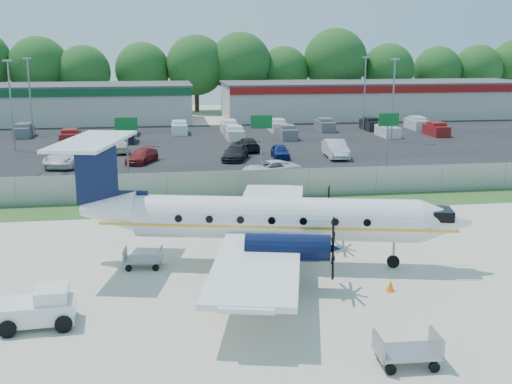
{
  "coord_description": "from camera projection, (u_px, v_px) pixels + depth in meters",
  "views": [
    {
      "loc": [
        -5.35,
        -29.43,
        10.59
      ],
      "look_at": [
        0.0,
        6.0,
        2.3
      ],
      "focal_mm": 45.0,
      "sensor_mm": 36.0,
      "label": 1
    }
  ],
  "objects": [
    {
      "name": "parked_car_c",
      "position": [
        236.0,
        160.0,
        59.9
      ],
      "size": [
        3.36,
        5.15,
        1.39
      ],
      "primitive_type": "imported",
      "rotation": [
        0.0,
        0.0,
        -0.32
      ],
      "color": "black",
      "rests_on": "ground"
    },
    {
      "name": "building_west",
      "position": [
        20.0,
        104.0,
        87.15
      ],
      "size": [
        46.4,
        12.4,
        5.24
      ],
      "color": "beige",
      "rests_on": "ground"
    },
    {
      "name": "far_parking_rows",
      "position": [
        206.0,
        137.0,
        74.87
      ],
      "size": [
        56.0,
        10.0,
        1.6
      ],
      "primitive_type": null,
      "color": "gray",
      "rests_on": "ground"
    },
    {
      "name": "parked_car_d",
      "position": [
        280.0,
        158.0,
        60.92
      ],
      "size": [
        1.68,
        3.85,
        1.29
      ],
      "primitive_type": "imported",
      "rotation": [
        0.0,
        0.0,
        -0.04
      ],
      "color": "navy",
      "rests_on": "ground"
    },
    {
      "name": "pushback_tug",
      "position": [
        41.0,
        307.0,
        24.62
      ],
      "size": [
        2.88,
        2.15,
        1.5
      ],
      "color": "white",
      "rests_on": "ground"
    },
    {
      "name": "tree_line",
      "position": [
        193.0,
        112.0,
        102.81
      ],
      "size": [
        112.0,
        6.0,
        14.0
      ],
      "primitive_type": null,
      "color": "#1A5017",
      "rests_on": "ground"
    },
    {
      "name": "light_pole_sw",
      "position": [
        30.0,
        92.0,
        73.67
      ],
      "size": [
        0.9,
        0.35,
        9.09
      ],
      "color": "gray",
      "rests_on": "ground"
    },
    {
      "name": "access_road",
      "position": [
        231.0,
        183.0,
        49.82
      ],
      "size": [
        170.0,
        8.0,
        0.02
      ],
      "primitive_type": "cube",
      "color": "black",
      "rests_on": "ground"
    },
    {
      "name": "sign_right",
      "position": [
        388.0,
        128.0,
        54.81
      ],
      "size": [
        1.8,
        0.26,
        5.0
      ],
      "color": "gray",
      "rests_on": "ground"
    },
    {
      "name": "ground",
      "position": [
        274.0,
        265.0,
        31.52
      ],
      "size": [
        170.0,
        170.0,
        0.0
      ],
      "primitive_type": "plane",
      "color": "beige",
      "rests_on": "ground"
    },
    {
      "name": "sign_mid",
      "position": [
        261.0,
        130.0,
        53.21
      ],
      "size": [
        1.8,
        0.26,
        5.0
      ],
      "color": "gray",
      "rests_on": "ground"
    },
    {
      "name": "sign_left",
      "position": [
        127.0,
        133.0,
        51.61
      ],
      "size": [
        1.8,
        0.26,
        5.0
      ],
      "color": "gray",
      "rests_on": "ground"
    },
    {
      "name": "parking_lot",
      "position": [
        210.0,
        143.0,
        70.05
      ],
      "size": [
        170.0,
        32.0,
        0.02
      ],
      "primitive_type": "cube",
      "color": "black",
      "rests_on": "ground"
    },
    {
      "name": "parked_car_a",
      "position": [
        70.0,
        166.0,
        57.04
      ],
      "size": [
        4.53,
        6.67,
        1.7
      ],
      "primitive_type": "imported",
      "rotation": [
        0.0,
        0.0,
        -0.31
      ],
      "color": "silver",
      "rests_on": "ground"
    },
    {
      "name": "road_car_west",
      "position": [
        60.0,
        195.0,
        45.93
      ],
      "size": [
        6.18,
        3.62,
        1.62
      ],
      "primitive_type": "imported",
      "rotation": [
        0.0,
        0.0,
        1.4
      ],
      "color": "#595B5E",
      "rests_on": "ground"
    },
    {
      "name": "parked_car_e",
      "position": [
        335.0,
        158.0,
        61.16
      ],
      "size": [
        2.08,
        5.25,
        1.7
      ],
      "primitive_type": "imported",
      "rotation": [
        0.0,
        0.0,
        -0.05
      ],
      "color": "silver",
      "rests_on": "ground"
    },
    {
      "name": "light_pole_nw",
      "position": [
        11.0,
        99.0,
        64.04
      ],
      "size": [
        0.9,
        0.35,
        9.09
      ],
      "color": "gray",
      "rests_on": "ground"
    },
    {
      "name": "perimeter_fence",
      "position": [
        239.0,
        185.0,
        44.78
      ],
      "size": [
        120.0,
        0.06,
        1.99
      ],
      "color": "gray",
      "rests_on": "ground"
    },
    {
      "name": "road_car_mid",
      "position": [
        270.0,
        177.0,
        52.19
      ],
      "size": [
        5.29,
        3.3,
        1.37
      ],
      "primitive_type": "imported",
      "rotation": [
        0.0,
        0.0,
        -1.35
      ],
      "color": "silver",
      "rests_on": "ground"
    },
    {
      "name": "light_pole_ne",
      "position": [
        393.0,
        94.0,
        69.86
      ],
      "size": [
        0.9,
        0.35,
        9.09
      ],
      "color": "gray",
      "rests_on": "ground"
    },
    {
      "name": "baggage_cart_near",
      "position": [
        143.0,
        259.0,
        30.99
      ],
      "size": [
        1.93,
        1.28,
        0.96
      ],
      "color": "gray",
      "rests_on": "ground"
    },
    {
      "name": "parked_car_b",
      "position": [
        142.0,
        163.0,
        58.47
      ],
      "size": [
        3.4,
        4.78,
        1.29
      ],
      "primitive_type": "imported",
      "rotation": [
        0.0,
        0.0,
        -0.41
      ],
      "color": "maroon",
      "rests_on": "ground"
    },
    {
      "name": "baggage_cart_far",
      "position": [
        407.0,
        351.0,
        21.56
      ],
      "size": [
        2.16,
        1.37,
        1.11
      ],
      "color": "gray",
      "rests_on": "ground"
    },
    {
      "name": "grass_verge",
      "position": [
        243.0,
        205.0,
        43.08
      ],
      "size": [
        170.0,
        4.0,
        0.02
      ],
      "primitive_type": "cube",
      "color": "#2D561E",
      "rests_on": "ground"
    },
    {
      "name": "light_pole_se",
      "position": [
        365.0,
        88.0,
        79.49
      ],
      "size": [
        0.9,
        0.35,
        9.09
      ],
      "color": "gray",
      "rests_on": "ground"
    },
    {
      "name": "aircraft",
      "position": [
        267.0,
        218.0,
        31.07
      ],
      "size": [
        19.97,
        19.55,
        6.09
      ],
      "color": "white",
      "rests_on": "ground"
    },
    {
      "name": "parked_car_f",
      "position": [
        121.0,
        153.0,
        63.82
      ],
      "size": [
        1.98,
        4.06,
        1.33
      ],
      "primitive_type": "imported",
      "rotation": [
        0.0,
        0.0,
        3.25
      ],
      "color": "beige",
      "rests_on": "ground"
    },
    {
      "name": "parked_car_g",
      "position": [
        247.0,
        151.0,
        65.05
      ],
      "size": [
        2.24,
        4.75,
        1.34
      ],
      "primitive_type": "imported",
      "rotation": [
        0.0,
        0.0,
        3.22
      ],
      "color": "black",
      "rests_on": "ground"
    },
    {
      "name": "building_east",
      "position": [
        374.0,
        99.0,
        94.42
      ],
      "size": [
        44.4,
        12.4,
        5.24
      ],
      "color": "beige",
      "rests_on": "ground"
    },
    {
      "name": "cone_starboard_wing",
      "position": [
        194.0,
        215.0,
        39.77
      ],
      "size": [
        0.34,
        0.34,
        0.48
      ],
      "color": "orange",
      "rests_on": "ground"
    },
    {
      "name": "cone_port_wing",
      "position": [
        390.0,
        286.0,
        28.12
      ],
      "size": [
        0.36,
        0.36,
        0.52
      ],
      "color": "orange",
      "rests_on": "ground"
    }
  ]
}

